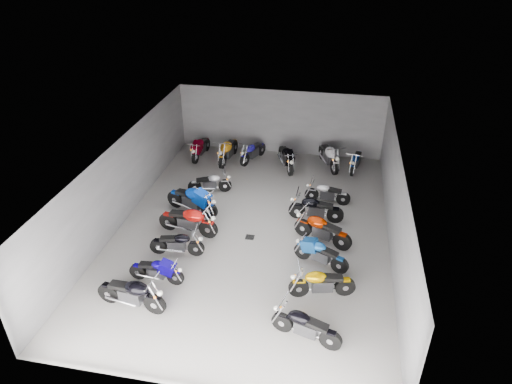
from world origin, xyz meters
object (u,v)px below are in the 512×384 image
motorcycle_left_f (210,183)px  motorcycle_right_c (320,254)px  motorcycle_back_b (228,150)px  motorcycle_left_b (157,270)px  motorcycle_left_d (189,221)px  motorcycle_right_b (321,283)px  motorcycle_right_f (327,193)px  motorcycle_back_e (329,156)px  motorcycle_back_c (253,151)px  motorcycle_back_a (201,148)px  drain_grate (250,237)px  motorcycle_left_c (177,243)px  motorcycle_left_a (132,294)px  motorcycle_back_d (286,157)px  motorcycle_right_e (315,209)px  motorcycle_right_d (322,230)px  motorcycle_back_f (356,161)px  motorcycle_right_a (305,326)px  motorcycle_left_e (192,200)px

motorcycle_left_f → motorcycle_right_c: (4.94, -4.03, 0.03)m
motorcycle_back_b → motorcycle_left_b: bearing=94.9°
motorcycle_left_d → motorcycle_right_b: motorcycle_left_d is taller
motorcycle_right_f → motorcycle_back_e: (-0.10, 3.31, 0.12)m
motorcycle_left_f → motorcycle_right_c: 6.37m
motorcycle_back_c → motorcycle_back_a: bearing=24.4°
motorcycle_back_a → motorcycle_back_c: 2.60m
motorcycle_right_b → motorcycle_back_e: size_ratio=0.91×
drain_grate → motorcycle_left_c: 2.71m
motorcycle_left_d → motorcycle_left_f: size_ratio=1.28×
motorcycle_left_a → motorcycle_right_f: size_ratio=1.19×
motorcycle_left_f → motorcycle_back_c: size_ratio=0.94×
motorcycle_back_c → motorcycle_back_d: size_ratio=0.90×
motorcycle_left_d → motorcycle_right_c: size_ratio=1.24×
motorcycle_right_c → motorcycle_back_e: motorcycle_back_e is taller
motorcycle_back_c → motorcycle_left_a: bearing=103.8°
drain_grate → motorcycle_right_e: bearing=35.6°
drain_grate → motorcycle_right_b: motorcycle_right_b is taller
motorcycle_right_c → motorcycle_right_d: (-0.03, 1.31, 0.06)m
motorcycle_back_a → motorcycle_back_b: 1.44m
motorcycle_back_b → motorcycle_back_d: bearing=-178.3°
motorcycle_right_b → motorcycle_back_e: motorcycle_back_e is taller
motorcycle_back_b → motorcycle_back_f: size_ratio=1.23×
motorcycle_left_b → motorcycle_back_a: bearing=-169.9°
drain_grate → motorcycle_left_a: motorcycle_left_a is taller
motorcycle_left_c → motorcycle_right_e: bearing=118.9°
motorcycle_left_c → motorcycle_back_b: size_ratio=0.81×
motorcycle_right_d → motorcycle_left_f: bearing=83.1°
motorcycle_back_a → motorcycle_back_b: (1.43, -0.17, 0.06)m
motorcycle_back_c → motorcycle_back_d: 1.75m
motorcycle_left_c → motorcycle_back_e: (4.78, 7.73, 0.11)m
motorcycle_left_a → motorcycle_right_b: 5.70m
motorcycle_left_b → motorcycle_right_e: motorcycle_right_e is taller
motorcycle_right_a → motorcycle_back_d: size_ratio=0.93×
motorcycle_back_f → motorcycle_right_a: bearing=94.5°
motorcycle_right_a → motorcycle_right_b: bearing=5.9°
motorcycle_right_b → motorcycle_back_d: 8.64m
motorcycle_left_a → motorcycle_back_f: bearing=155.0°
motorcycle_left_c → motorcycle_left_e: bearing=-178.7°
motorcycle_left_b → motorcycle_right_f: bearing=141.3°
motorcycle_left_c → motorcycle_back_f: bearing=136.5°
motorcycle_right_f → motorcycle_right_d: bearing=-176.3°
motorcycle_left_c → motorcycle_back_d: 7.76m
motorcycle_left_f → motorcycle_back_f: 6.93m
motorcycle_left_b → motorcycle_right_b: motorcycle_right_b is taller
motorcycle_left_e → motorcycle_right_f: bearing=127.5°
motorcycle_left_d → motorcycle_left_e: bearing=-159.9°
motorcycle_right_f → motorcycle_left_d: bearing=127.3°
drain_grate → motorcycle_right_c: size_ratio=0.17×
motorcycle_back_d → motorcycle_right_c: bearing=84.7°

